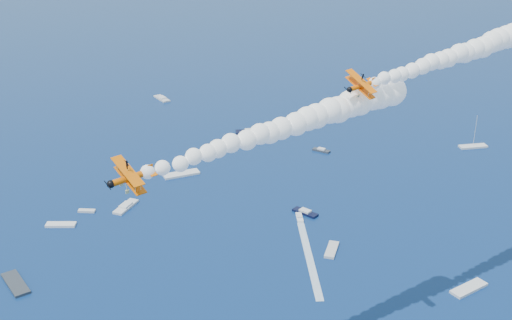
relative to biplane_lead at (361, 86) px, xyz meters
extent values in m
cube|color=white|center=(-0.13, 54.62, -57.61)|extent=(2.09, 5.65, 0.70)
cube|color=silver|center=(34.84, 14.44, -57.61)|extent=(10.78, 7.70, 0.70)
cube|color=silver|center=(-41.94, 170.83, -57.61)|extent=(7.70, 10.86, 0.70)
cube|color=#2E343D|center=(-76.30, 29.71, -57.61)|extent=(9.16, 12.33, 0.70)
cube|color=silver|center=(-51.60, 67.68, -57.61)|extent=(7.59, 10.29, 0.70)
cube|color=black|center=(2.13, 57.54, -57.61)|extent=(7.42, 7.59, 0.70)
cube|color=white|center=(-34.41, 89.37, -57.61)|extent=(12.79, 7.25, 0.70)
cube|color=silver|center=(-63.15, 66.38, -57.61)|extent=(5.30, 2.58, 0.70)
cube|color=white|center=(-69.63, 58.70, -57.61)|extent=(8.84, 3.75, 0.70)
cube|color=#323742|center=(16.88, 103.72, -57.61)|extent=(6.40, 5.62, 0.70)
cube|color=silver|center=(73.77, 100.93, -57.61)|extent=(10.68, 4.12, 0.70)
cube|color=silver|center=(5.32, 35.92, -57.61)|extent=(5.79, 8.83, 0.70)
cube|color=black|center=(-6.40, 125.50, -57.61)|extent=(12.54, 4.36, 0.70)
cube|color=white|center=(-1.39, 32.88, -57.93)|extent=(4.19, 38.05, 0.04)
camera|label=1|loc=(-33.03, -112.93, 36.38)|focal=46.03mm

